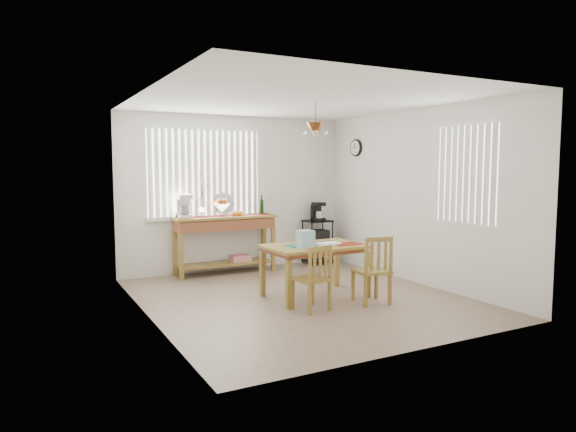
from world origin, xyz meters
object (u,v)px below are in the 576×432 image
sideboard (226,230)px  wire_cart (317,238)px  chair_right (373,271)px  chair_left (313,278)px  cart_items (317,212)px  dining_table (315,251)px

sideboard → wire_cart: sideboard is taller
sideboard → wire_cart: 1.78m
wire_cart → chair_right: size_ratio=0.91×
sideboard → chair_right: sideboard is taller
chair_left → chair_right: 0.84m
chair_right → cart_items: bearing=73.5°
cart_items → dining_table: 2.43m
sideboard → dining_table: size_ratio=1.27×
dining_table → chair_right: 0.83m
dining_table → sideboard: bearing=103.7°
sideboard → cart_items: size_ratio=5.17×
sideboard → cart_items: cart_items is taller
wire_cart → chair_right: (-0.80, -2.68, -0.05)m
wire_cart → chair_right: 2.80m
sideboard → chair_right: size_ratio=1.93×
dining_table → chair_left: chair_left is taller
chair_right → dining_table: bearing=126.2°
dining_table → chair_right: bearing=-53.8°
chair_left → chair_right: bearing=-5.7°
sideboard → dining_table: 2.09m
chair_left → chair_right: (0.84, -0.08, 0.03)m
wire_cart → dining_table: wire_cart is taller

